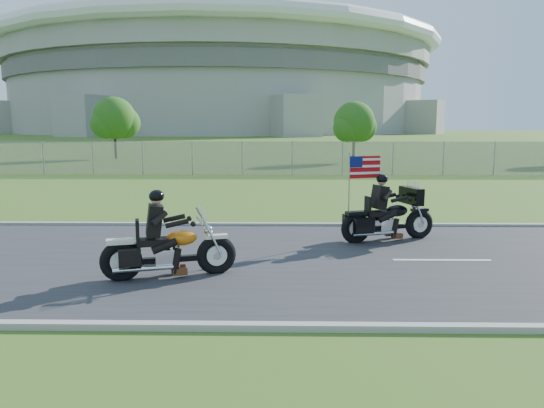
{
  "coord_description": "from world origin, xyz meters",
  "views": [
    {
      "loc": [
        0.37,
        -11.7,
        3.12
      ],
      "look_at": [
        0.16,
        0.0,
        1.31
      ],
      "focal_mm": 35.0,
      "sensor_mm": 36.0,
      "label": 1
    }
  ],
  "objects": [
    {
      "name": "motorcycle_follow",
      "position": [
        3.17,
        2.07,
        0.62
      ],
      "size": [
        2.62,
        1.29,
        2.25
      ],
      "rotation": [
        0.0,
        0.0,
        0.32
      ],
      "color": "black",
      "rests_on": "ground"
    },
    {
      "name": "motorcycle_lead",
      "position": [
        -1.92,
        -1.39,
        0.58
      ],
      "size": [
        2.66,
        1.17,
        1.83
      ],
      "rotation": [
        0.0,
        0.0,
        0.29
      ],
      "color": "black",
      "rests_on": "ground"
    },
    {
      "name": "tree_fence_near",
      "position": [
        6.04,
        30.04,
        2.97
      ],
      "size": [
        3.52,
        3.28,
        4.75
      ],
      "color": "#382316",
      "rests_on": "ground"
    },
    {
      "name": "stadium",
      "position": [
        -20.0,
        170.0,
        15.58
      ],
      "size": [
        140.4,
        140.4,
        29.2
      ],
      "color": "#A3A099",
      "rests_on": "ground"
    },
    {
      "name": "curb_north",
      "position": [
        0.0,
        4.05,
        0.05
      ],
      "size": [
        120.0,
        0.18,
        0.12
      ],
      "primitive_type": "cube",
      "color": "#9E9B93",
      "rests_on": "ground"
    },
    {
      "name": "ground",
      "position": [
        0.0,
        0.0,
        0.0
      ],
      "size": [
        420.0,
        420.0,
        0.0
      ],
      "primitive_type": "plane",
      "color": "#415D1D",
      "rests_on": "ground"
    },
    {
      "name": "fence",
      "position": [
        -5.0,
        20.0,
        1.0
      ],
      "size": [
        60.0,
        0.03,
        2.0
      ],
      "primitive_type": "cube",
      "color": "gray",
      "rests_on": "ground"
    },
    {
      "name": "road",
      "position": [
        0.0,
        0.0,
        0.02
      ],
      "size": [
        120.0,
        8.0,
        0.04
      ],
      "primitive_type": "cube",
      "color": "#28282B",
      "rests_on": "ground"
    },
    {
      "name": "curb_south",
      "position": [
        0.0,
        -4.05,
        0.05
      ],
      "size": [
        120.0,
        0.18,
        0.12
      ],
      "primitive_type": "cube",
      "color": "#9E9B93",
      "rests_on": "ground"
    },
    {
      "name": "tree_fence_mid",
      "position": [
        -13.95,
        34.04,
        3.3
      ],
      "size": [
        3.96,
        3.69,
        5.3
      ],
      "color": "#382316",
      "rests_on": "ground"
    }
  ]
}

